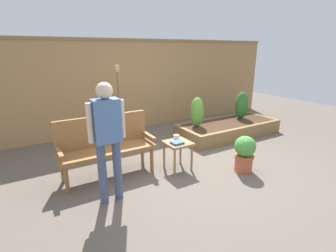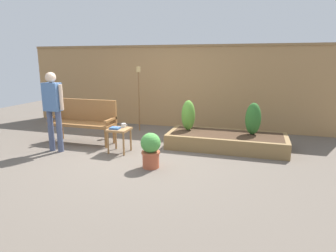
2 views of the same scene
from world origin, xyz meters
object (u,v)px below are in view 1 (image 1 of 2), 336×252
object	(u,v)px
garden_bench	(105,142)
cup_on_table	(176,137)
side_table	(178,147)
person_by_bench	(107,133)
book_on_table	(177,143)
potted_boxwood	(245,153)
tiki_torch	(118,90)
shrub_near_bench	(197,112)
shrub_far_corner	(242,105)

from	to	relation	value
garden_bench	cup_on_table	bearing A→B (deg)	-16.50
side_table	person_by_bench	xyz separation A→B (m)	(-1.24, -0.31, 0.54)
book_on_table	potted_boxwood	size ratio (longest dim) A/B	0.30
book_on_table	person_by_bench	world-z (taller)	person_by_bench
cup_on_table	tiki_torch	bearing A→B (deg)	102.13
side_table	book_on_table	size ratio (longest dim) A/B	2.62
side_table	cup_on_table	distance (m)	0.18
potted_boxwood	tiki_torch	bearing A→B (deg)	116.41
shrub_near_bench	cup_on_table	bearing A→B (deg)	-141.15
book_on_table	garden_bench	bearing A→B (deg)	151.90
potted_boxwood	tiki_torch	world-z (taller)	tiki_torch
garden_bench	person_by_bench	world-z (taller)	person_by_bench
garden_bench	tiki_torch	size ratio (longest dim) A/B	0.89
cup_on_table	potted_boxwood	bearing A→B (deg)	-41.35
tiki_torch	person_by_bench	xyz separation A→B (m)	(-0.93, -2.10, -0.18)
side_table	person_by_bench	bearing A→B (deg)	-166.21
book_on_table	shrub_near_bench	world-z (taller)	shrub_near_bench
shrub_far_corner	person_by_bench	world-z (taller)	person_by_bench
potted_boxwood	person_by_bench	distance (m)	2.23
side_table	tiki_torch	distance (m)	1.96
potted_boxwood	shrub_near_bench	size ratio (longest dim) A/B	0.94
garden_bench	tiki_torch	xyz separation A→B (m)	(0.74, 1.35, 0.57)
tiki_torch	shrub_far_corner	bearing A→B (deg)	-15.70
shrub_near_bench	potted_boxwood	bearing A→B (deg)	-99.22
shrub_far_corner	tiki_torch	size ratio (longest dim) A/B	0.40
book_on_table	person_by_bench	xyz separation A→B (m)	(-1.19, -0.24, 0.44)
cup_on_table	person_by_bench	distance (m)	1.42
book_on_table	side_table	bearing A→B (deg)	47.46
shrub_near_bench	person_by_bench	size ratio (longest dim) A/B	0.41
book_on_table	shrub_far_corner	xyz separation A→B (m)	(2.54, 1.07, 0.13)
side_table	shrub_near_bench	xyz separation A→B (m)	(1.14, 1.01, 0.23)
shrub_near_bench	tiki_torch	distance (m)	1.73
side_table	potted_boxwood	distance (m)	1.08
tiki_torch	person_by_bench	bearing A→B (deg)	-113.82
cup_on_table	person_by_bench	xyz separation A→B (m)	(-1.29, -0.42, 0.41)
side_table	cup_on_table	xyz separation A→B (m)	(0.04, 0.12, 0.12)
garden_bench	potted_boxwood	distance (m)	2.22
potted_boxwood	shrub_far_corner	size ratio (longest dim) A/B	0.93
shrub_near_bench	shrub_far_corner	size ratio (longest dim) A/B	0.99
shrub_far_corner	person_by_bench	distance (m)	3.96
side_table	shrub_far_corner	xyz separation A→B (m)	(2.49, 1.01, 0.23)
side_table	cup_on_table	world-z (taller)	cup_on_table
garden_bench	book_on_table	xyz separation A→B (m)	(1.00, -0.51, -0.05)
book_on_table	shrub_near_bench	xyz separation A→B (m)	(1.20, 1.07, 0.12)
shrub_far_corner	cup_on_table	bearing A→B (deg)	-160.04
book_on_table	potted_boxwood	bearing A→B (deg)	-32.06
garden_bench	side_table	size ratio (longest dim) A/B	3.00
shrub_far_corner	tiki_torch	distance (m)	2.95
potted_boxwood	book_on_table	bearing A→B (deg)	149.23
shrub_near_bench	person_by_bench	bearing A→B (deg)	-151.23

